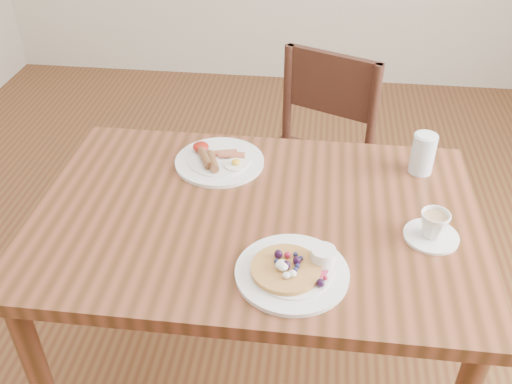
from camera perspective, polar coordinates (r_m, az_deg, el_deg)
ground at (r=2.09m, az=-0.00°, el=-18.53°), size 5.00×5.00×0.00m
dining_table at (r=1.60m, az=-0.00°, el=-4.89°), size 1.20×0.80×0.75m
chair_far at (r=2.24m, az=5.62°, el=3.24°), size 0.55×0.55×0.88m
pancake_plate at (r=1.35m, az=3.80°, el=-7.76°), size 0.27×0.27×0.06m
breakfast_plate at (r=1.73m, az=-3.81°, el=3.19°), size 0.27×0.27×0.04m
teacup_saucer at (r=1.51m, az=17.28°, el=-3.40°), size 0.14×0.14×0.08m
water_glass at (r=1.74m, az=16.35°, el=3.70°), size 0.07×0.07×0.12m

